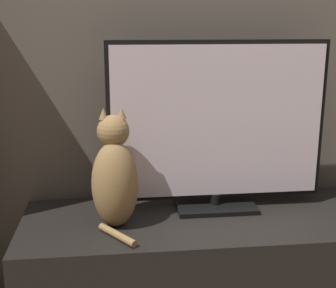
% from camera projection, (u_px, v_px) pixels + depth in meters
% --- Properties ---
extents(wall_back, '(4.80, 0.05, 2.60)m').
position_uv_depth(wall_back, '(202.00, 24.00, 2.06)').
color(wall_back, '#60564C').
rests_on(wall_back, ground_plane).
extents(tv_stand, '(1.58, 0.55, 0.52)m').
position_uv_depth(tv_stand, '(211.00, 273.00, 2.02)').
color(tv_stand, black).
rests_on(tv_stand, ground_plane).
extents(tv, '(0.92, 0.21, 0.72)m').
position_uv_depth(tv, '(217.00, 127.00, 1.96)').
color(tv, black).
rests_on(tv, tv_stand).
extents(cat, '(0.19, 0.31, 0.47)m').
position_uv_depth(cat, '(115.00, 177.00, 1.83)').
color(cat, '#997547').
rests_on(cat, tv_stand).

